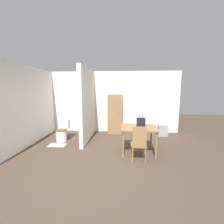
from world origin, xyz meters
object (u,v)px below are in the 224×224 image
object	(u,v)px
handbag	(141,122)
space_heater	(163,130)
wooden_chair	(139,143)
wooden_cabinet	(115,114)
toilet	(62,132)
dining_table	(139,130)

from	to	relation	value
handbag	space_heater	bearing A→B (deg)	56.93
wooden_chair	wooden_cabinet	bearing A→B (deg)	104.46
wooden_cabinet	handbag	bearing A→B (deg)	-66.19
toilet	handbag	distance (m)	2.76
dining_table	handbag	xyz separation A→B (m)	(0.06, 0.05, 0.21)
space_heater	handbag	bearing A→B (deg)	-123.07
dining_table	wooden_cabinet	size ratio (longest dim) A/B	0.61
wooden_cabinet	dining_table	bearing A→B (deg)	-68.40
wooden_cabinet	space_heater	size ratio (longest dim) A/B	3.66
dining_table	handbag	world-z (taller)	handbag
toilet	space_heater	bearing A→B (deg)	12.60
dining_table	wooden_chair	distance (m)	0.55
wooden_cabinet	space_heater	xyz separation A→B (m)	(1.84, -0.25, -0.57)
wooden_chair	space_heater	distance (m)	2.45
wooden_cabinet	wooden_chair	bearing A→B (deg)	-73.73
toilet	space_heater	distance (m)	3.71
handbag	wooden_cabinet	world-z (taller)	wooden_cabinet
dining_table	space_heater	world-z (taller)	dining_table
dining_table	space_heater	distance (m)	2.02
toilet	wooden_chair	bearing A→B (deg)	-28.45
wooden_chair	toilet	world-z (taller)	wooden_chair
toilet	space_heater	world-z (taller)	toilet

